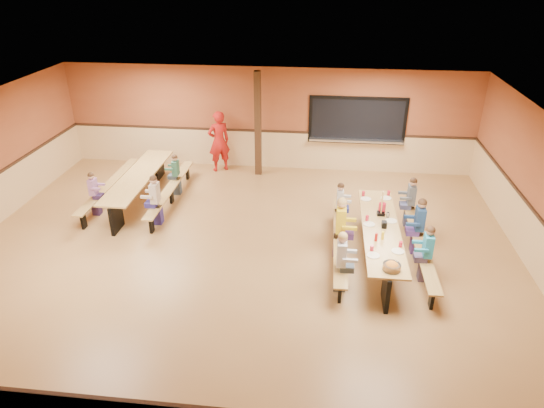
# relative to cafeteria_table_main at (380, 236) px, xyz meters

# --- Properties ---
(ground) EXTENTS (12.00, 12.00, 0.00)m
(ground) POSITION_rel_cafeteria_table_main_xyz_m (-2.94, -0.18, -0.53)
(ground) COLOR olive
(ground) RESTS_ON ground
(room_envelope) EXTENTS (12.04, 10.04, 3.02)m
(room_envelope) POSITION_rel_cafeteria_table_main_xyz_m (-2.94, -0.18, 0.16)
(room_envelope) COLOR brown
(room_envelope) RESTS_ON ground
(kitchen_pass_through) EXTENTS (2.78, 0.28, 1.38)m
(kitchen_pass_through) POSITION_rel_cafeteria_table_main_xyz_m (-0.34, 4.78, 0.96)
(kitchen_pass_through) COLOR black
(kitchen_pass_through) RESTS_ON ground
(structural_post) EXTENTS (0.18, 0.18, 3.00)m
(structural_post) POSITION_rel_cafeteria_table_main_xyz_m (-3.14, 4.22, 0.97)
(structural_post) COLOR #321E10
(structural_post) RESTS_ON ground
(cafeteria_table_main) EXTENTS (1.91, 3.70, 0.74)m
(cafeteria_table_main) POSITION_rel_cafeteria_table_main_xyz_m (0.00, 0.00, 0.00)
(cafeteria_table_main) COLOR #A98243
(cafeteria_table_main) RESTS_ON ground
(cafeteria_table_second) EXTENTS (1.91, 3.70, 0.74)m
(cafeteria_table_second) POSITION_rel_cafeteria_table_main_xyz_m (-5.95, 2.07, 0.00)
(cafeteria_table_second) COLOR #A98243
(cafeteria_table_second) RESTS_ON ground
(seated_child_white_left) EXTENTS (0.38, 0.31, 1.23)m
(seated_child_white_left) POSITION_rel_cafeteria_table_main_xyz_m (-0.83, -1.18, 0.09)
(seated_child_white_left) COLOR silver
(seated_child_white_left) RESTS_ON ground
(seated_adult_yellow) EXTENTS (0.43, 0.35, 1.33)m
(seated_adult_yellow) POSITION_rel_cafeteria_table_main_xyz_m (-0.83, 0.04, 0.14)
(seated_adult_yellow) COLOR gold
(seated_adult_yellow) RESTS_ON ground
(seated_child_grey_left) EXTENTS (0.33, 0.27, 1.13)m
(seated_child_grey_left) POSITION_rel_cafeteria_table_main_xyz_m (-0.83, 1.23, 0.04)
(seated_child_grey_left) COLOR beige
(seated_child_grey_left) RESTS_ON ground
(seated_child_teal_right) EXTENTS (0.36, 0.29, 1.19)m
(seated_child_teal_right) POSITION_rel_cafeteria_table_main_xyz_m (0.83, -0.69, 0.07)
(seated_child_teal_right) COLOR teal
(seated_child_teal_right) RESTS_ON ground
(seated_child_navy_right) EXTENTS (0.39, 0.32, 1.26)m
(seated_child_navy_right) POSITION_rel_cafeteria_table_main_xyz_m (0.83, 0.33, 0.10)
(seated_child_navy_right) COLOR navy
(seated_child_navy_right) RESTS_ON ground
(seated_child_char_right) EXTENTS (0.36, 0.30, 1.20)m
(seated_child_char_right) POSITION_rel_cafeteria_table_main_xyz_m (0.83, 1.55, 0.07)
(seated_child_char_right) COLOR #4E5459
(seated_child_char_right) RESTS_ON ground
(seated_child_purple_sec) EXTENTS (0.32, 0.26, 1.10)m
(seated_child_purple_sec) POSITION_rel_cafeteria_table_main_xyz_m (-6.78, 1.23, 0.03)
(seated_child_purple_sec) COLOR #956194
(seated_child_purple_sec) RESTS_ON ground
(seated_child_green_sec) EXTENTS (0.32, 0.26, 1.11)m
(seated_child_green_sec) POSITION_rel_cafeteria_table_main_xyz_m (-5.13, 2.60, 0.03)
(seated_child_green_sec) COLOR #306651
(seated_child_green_sec) RESTS_ON ground
(seated_child_tan_sec) EXTENTS (0.38, 0.31, 1.22)m
(seated_child_tan_sec) POSITION_rel_cafeteria_table_main_xyz_m (-5.13, 0.95, 0.09)
(seated_child_tan_sec) COLOR #C0AF9B
(seated_child_tan_sec) RESTS_ON ground
(standing_woman) EXTENTS (0.79, 0.72, 1.81)m
(standing_woman) POSITION_rel_cafeteria_table_main_xyz_m (-4.33, 4.37, 0.38)
(standing_woman) COLOR #AD1713
(standing_woman) RESTS_ON ground
(punch_pitcher) EXTENTS (0.16, 0.16, 0.22)m
(punch_pitcher) POSITION_rel_cafeteria_table_main_xyz_m (0.07, 0.68, 0.32)
(punch_pitcher) COLOR red
(punch_pitcher) RESTS_ON cafeteria_table_main
(chip_bowl) EXTENTS (0.32, 0.32, 0.15)m
(chip_bowl) POSITION_rel_cafeteria_table_main_xyz_m (0.05, -1.53, 0.29)
(chip_bowl) COLOR #FFA628
(chip_bowl) RESTS_ON cafeteria_table_main
(napkin_dispenser) EXTENTS (0.10, 0.14, 0.13)m
(napkin_dispenser) POSITION_rel_cafeteria_table_main_xyz_m (0.06, 0.02, 0.28)
(napkin_dispenser) COLOR black
(napkin_dispenser) RESTS_ON cafeteria_table_main
(condiment_mustard) EXTENTS (0.06, 0.06, 0.17)m
(condiment_mustard) POSITION_rel_cafeteria_table_main_xyz_m (-0.02, -0.48, 0.30)
(condiment_mustard) COLOR yellow
(condiment_mustard) RESTS_ON cafeteria_table_main
(condiment_ketchup) EXTENTS (0.06, 0.06, 0.17)m
(condiment_ketchup) POSITION_rel_cafeteria_table_main_xyz_m (-0.15, -0.55, 0.30)
(condiment_ketchup) COLOR #B2140F
(condiment_ketchup) RESTS_ON cafeteria_table_main
(table_paddle) EXTENTS (0.16, 0.16, 0.56)m
(table_paddle) POSITION_rel_cafeteria_table_main_xyz_m (0.04, 0.56, 0.35)
(table_paddle) COLOR black
(table_paddle) RESTS_ON cafeteria_table_main
(place_settings) EXTENTS (0.65, 3.30, 0.11)m
(place_settings) POSITION_rel_cafeteria_table_main_xyz_m (0.00, 0.00, 0.27)
(place_settings) COLOR beige
(place_settings) RESTS_ON cafeteria_table_main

